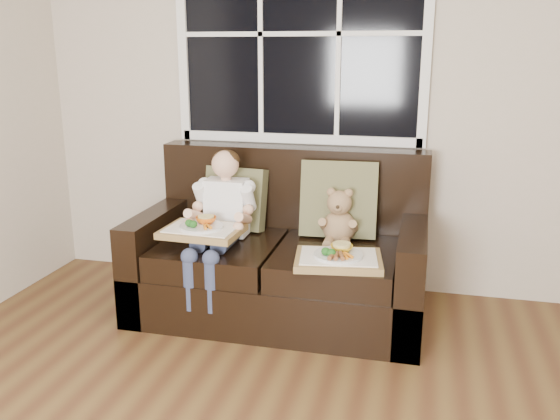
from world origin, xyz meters
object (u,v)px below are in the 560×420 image
(child, at_px, (221,211))
(tray_left, at_px, (202,229))
(loveseat, at_px, (282,261))
(teddy_bear, at_px, (339,220))
(tray_right, at_px, (338,258))

(child, relative_size, tray_left, 1.82)
(tray_left, bearing_deg, loveseat, 41.17)
(teddy_bear, xyz_separation_m, tray_left, (-0.73, -0.33, -0.01))
(loveseat, height_order, teddy_bear, loveseat)
(teddy_bear, relative_size, tray_right, 0.68)
(teddy_bear, bearing_deg, child, -169.53)
(child, relative_size, teddy_bear, 2.39)
(teddy_bear, height_order, tray_right, teddy_bear)
(loveseat, distance_m, child, 0.48)
(loveseat, relative_size, tray_left, 3.77)
(tray_left, bearing_deg, child, 78.55)
(child, xyz_separation_m, teddy_bear, (0.68, 0.14, -0.05))
(child, distance_m, tray_right, 0.78)
(child, bearing_deg, teddy_bear, 11.46)
(child, bearing_deg, tray_left, -104.17)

